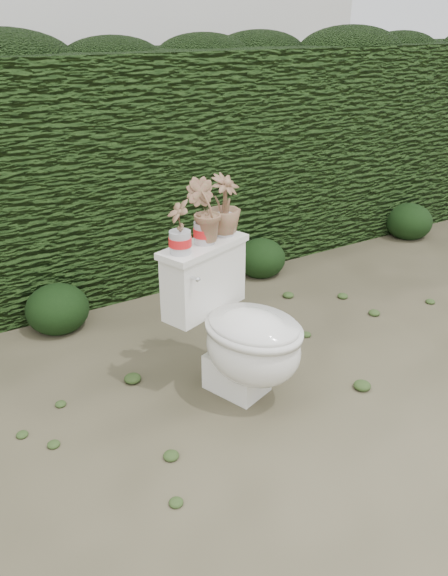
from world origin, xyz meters
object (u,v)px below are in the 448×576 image
toilet (240,332)px  potted_plant_left (180,229)px  potted_plant_right (224,207)px  potted_plant_center (204,213)px

toilet → potted_plant_left: bearing=124.5°
toilet → potted_plant_right: (0.08, 0.28, 0.57)m
toilet → potted_plant_center: size_ratio=2.56×
potted_plant_left → potted_plant_right: bearing=109.7°
potted_plant_right → toilet: bearing=-127.8°
toilet → potted_plant_left: size_ratio=3.21×
toilet → potted_plant_center: (-0.07, 0.23, 0.57)m
potted_plant_center → potted_plant_right: potted_plant_center is taller
potted_plant_center → potted_plant_right: bearing=-113.8°
potted_plant_left → potted_plant_center: bearing=109.7°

